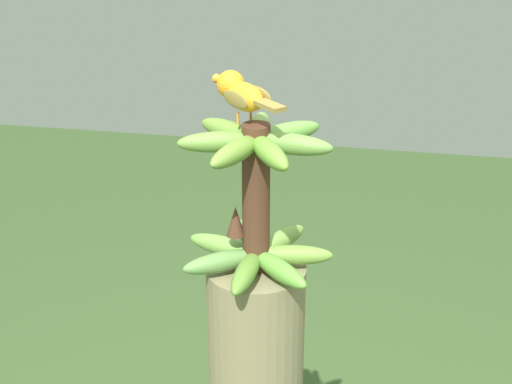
{
  "coord_description": "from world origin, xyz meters",
  "views": [
    {
      "loc": [
        -1.25,
        -0.24,
        1.99
      ],
      "look_at": [
        0.0,
        0.0,
        1.42
      ],
      "focal_mm": 52.0,
      "sensor_mm": 36.0,
      "label": 1
    }
  ],
  "objects": [
    {
      "name": "banana_bunch",
      "position": [
        -0.0,
        0.0,
        1.4
      ],
      "size": [
        0.3,
        0.3,
        0.3
      ],
      "color": "#4C2D1E",
      "rests_on": "banana_tree"
    },
    {
      "name": "perched_bird",
      "position": [
        0.02,
        0.03,
        1.6
      ],
      "size": [
        0.15,
        0.16,
        0.09
      ],
      "color": "#C68933",
      "rests_on": "banana_bunch"
    }
  ]
}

